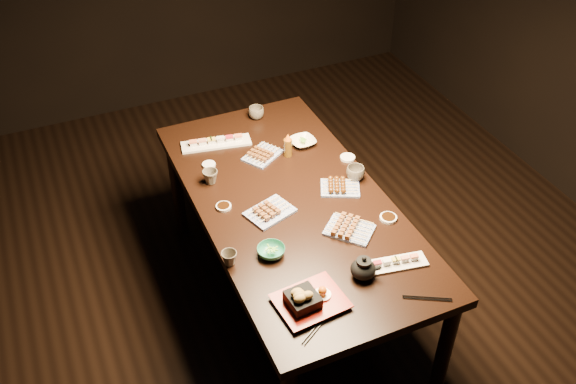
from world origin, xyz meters
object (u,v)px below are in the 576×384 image
object	(u,v)px
dining_table	(292,255)
teacup_far_left	(210,177)
edamame_bowl_cream	(303,142)
yakitori_plate_right	(350,227)
tempura_tray	(311,295)
sushi_platter_near	(391,262)
edamame_bowl_green	(271,251)
yakitori_plate_left	(262,153)
condiment_bottle	(288,145)
sushi_platter_far	(216,141)
teapot	(363,267)
teacup_far_right	(256,113)
teacup_mid_right	(355,173)
yakitori_plate_center	(270,209)
teacup_near_left	(229,258)

from	to	relation	value
dining_table	teacup_far_left	size ratio (longest dim) A/B	22.93
edamame_bowl_cream	teacup_far_left	xyz separation A→B (m)	(-0.57, -0.12, 0.02)
dining_table	yakitori_plate_right	size ratio (longest dim) A/B	8.43
tempura_tray	sushi_platter_near	bearing A→B (deg)	2.75
teacup_far_left	edamame_bowl_green	bearing A→B (deg)	-82.35
yakitori_plate_left	sushi_platter_near	bearing A→B (deg)	-110.11
condiment_bottle	yakitori_plate_right	bearing A→B (deg)	-88.49
dining_table	sushi_platter_far	size ratio (longest dim) A/B	4.71
sushi_platter_far	sushi_platter_near	bearing A→B (deg)	118.98
teapot	teacup_far_left	bearing A→B (deg)	144.28
sushi_platter_far	teacup_far_left	xyz separation A→B (m)	(-0.14, -0.31, 0.01)
tempura_tray	teacup_far_right	size ratio (longest dim) A/B	3.12
sushi_platter_far	yakitori_plate_right	distance (m)	0.98
sushi_platter_far	teacup_far_right	xyz separation A→B (m)	(0.30, 0.16, 0.01)
sushi_platter_far	teacup_mid_right	bearing A→B (deg)	143.93
sushi_platter_near	sushi_platter_far	xyz separation A→B (m)	(-0.40, 1.20, 0.00)
yakitori_plate_center	teacup_far_left	bearing A→B (deg)	99.59
yakitori_plate_center	tempura_tray	distance (m)	0.60
tempura_tray	sushi_platter_far	bearing A→B (deg)	84.19
edamame_bowl_cream	teapot	distance (m)	1.02
yakitori_plate_left	edamame_bowl_green	xyz separation A→B (m)	(-0.25, -0.71, -0.01)
condiment_bottle	teacup_far_right	bearing A→B (deg)	92.45
sushi_platter_far	condiment_bottle	bearing A→B (deg)	152.12
teacup_far_right	edamame_bowl_cream	bearing A→B (deg)	-69.37
sushi_platter_near	teacup_mid_right	xyz separation A→B (m)	(0.15, 0.61, 0.02)
dining_table	yakitori_plate_center	bearing A→B (deg)	-157.28
yakitori_plate_right	teacup_near_left	world-z (taller)	teacup_near_left
sushi_platter_near	teacup_mid_right	bearing A→B (deg)	86.11
edamame_bowl_green	teapot	distance (m)	0.42
yakitori_plate_center	teacup_far_left	size ratio (longest dim) A/B	2.79
edamame_bowl_green	dining_table	bearing A→B (deg)	51.83
teacup_far_right	teapot	world-z (taller)	teapot
dining_table	edamame_bowl_green	xyz separation A→B (m)	(-0.24, -0.30, 0.39)
sushi_platter_near	tempura_tray	distance (m)	0.42
sushi_platter_near	yakitori_plate_center	size ratio (longest dim) A/B	1.49
sushi_platter_far	edamame_bowl_green	world-z (taller)	sushi_platter_far
edamame_bowl_green	condiment_bottle	xyz separation A→B (m)	(0.38, 0.66, 0.05)
condiment_bottle	teacup_far_left	bearing A→B (deg)	-172.83
sushi_platter_far	edamame_bowl_green	size ratio (longest dim) A/B	3.04
teacup_far_left	teacup_near_left	bearing A→B (deg)	-100.49
dining_table	teacup_far_left	xyz separation A→B (m)	(-0.32, 0.30, 0.41)
edamame_bowl_cream	edamame_bowl_green	bearing A→B (deg)	-124.14
sushi_platter_near	teapot	bearing A→B (deg)	-167.77
edamame_bowl_green	yakitori_plate_left	bearing A→B (deg)	70.97
sushi_platter_far	tempura_tray	world-z (taller)	tempura_tray
yakitori_plate_right	condiment_bottle	world-z (taller)	condiment_bottle
teapot	edamame_bowl_cream	bearing A→B (deg)	110.26
yakitori_plate_center	teacup_near_left	world-z (taller)	teacup_near_left
dining_table	teacup_mid_right	size ratio (longest dim) A/B	19.18
condiment_bottle	dining_table	bearing A→B (deg)	-110.76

